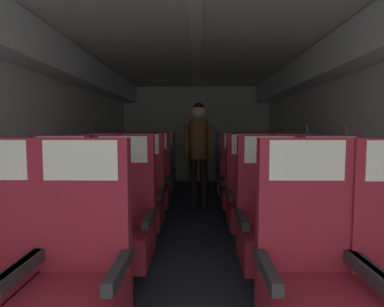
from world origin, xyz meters
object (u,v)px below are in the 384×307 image
object	(u,v)px
seat_a_right_window	(310,278)
seat_d_right_window	(239,185)
flight_attendant	(198,144)
seat_d_right_aisle	(276,185)
seat_e_right_aisle	(262,176)
seat_b_right_aisle	(333,226)
seat_c_left_window	(95,200)
seat_b_left_window	(57,224)
seat_e_left_aisle	(160,175)
seat_b_left_aisle	(121,225)
seat_b_right_window	(271,226)
seat_d_left_aisle	(152,185)
seat_e_right_window	(232,175)
seat_c_right_window	(251,200)
seat_e_left_window	(129,175)
seat_c_right_aisle	(297,200)
seat_c_left_aisle	(140,199)
seat_a_left_aisle	(77,277)

from	to	relation	value
seat_a_right_window	seat_d_right_window	bearing A→B (deg)	90.18
flight_attendant	seat_d_right_aisle	bearing A→B (deg)	-31.77
seat_e_right_aisle	seat_a_right_window	bearing A→B (deg)	-97.79
seat_b_right_aisle	flight_attendant	distance (m)	2.65
seat_c_left_window	seat_b_left_window	bearing A→B (deg)	-90.97
seat_d_right_window	seat_e_left_aisle	size ratio (longest dim) A/B	1.00
seat_a_right_window	seat_c_left_window	bearing A→B (deg)	134.19
seat_b_left_aisle	seat_c_left_window	xyz separation A→B (m)	(-0.47, 0.81, 0.00)
seat_b_right_window	seat_d_left_aisle	xyz separation A→B (m)	(-1.12, 1.66, 0.00)
seat_d_right_aisle	seat_d_right_window	world-z (taller)	same
seat_b_right_aisle	seat_e_right_window	size ratio (longest dim) A/B	1.00
seat_b_left_aisle	seat_d_left_aisle	size ratio (longest dim) A/B	1.00
seat_b_left_window	seat_c_right_window	size ratio (longest dim) A/B	1.00
seat_a_right_window	seat_d_left_aisle	bearing A→B (deg)	114.57
seat_b_left_aisle	seat_e_left_window	xyz separation A→B (m)	(-0.48, 2.46, 0.00)
seat_b_right_window	seat_c_right_aisle	size ratio (longest dim) A/B	1.00
seat_c_right_aisle	seat_d_right_window	size ratio (longest dim) A/B	1.00
seat_b_right_window	seat_d_right_aisle	bearing A→B (deg)	74.40
seat_b_left_window	seat_c_right_aisle	distance (m)	2.21
flight_attendant	seat_d_right_window	bearing A→B (deg)	-49.59
seat_d_right_aisle	seat_e_right_aisle	bearing A→B (deg)	90.78
seat_b_left_aisle	seat_d_right_aisle	xyz separation A→B (m)	(1.57, 1.64, 0.00)
seat_d_right_window	flight_attendant	bearing A→B (deg)	123.76
seat_e_left_window	seat_e_right_window	xyz separation A→B (m)	(1.57, 0.02, 0.00)
seat_c_left_aisle	seat_e_right_aisle	bearing A→B (deg)	46.14
seat_c_left_aisle	seat_c_right_window	distance (m)	1.12
seat_b_right_aisle	seat_a_left_aisle	bearing A→B (deg)	-152.32
seat_c_right_aisle	seat_e_right_window	xyz separation A→B (m)	(-0.47, 1.65, 0.00)
seat_d_left_aisle	seat_b_right_aisle	bearing A→B (deg)	-46.08
seat_b_right_aisle	seat_b_right_window	xyz separation A→B (m)	(-0.46, -0.02, 0.00)
seat_c_left_window	seat_b_right_window	bearing A→B (deg)	-27.68
seat_a_left_aisle	seat_b_left_aisle	world-z (taller)	same
seat_c_left_window	seat_b_right_aisle	bearing A→B (deg)	-21.63
seat_b_left_window	seat_e_left_window	xyz separation A→B (m)	(0.00, 2.46, 0.00)
seat_b_left_aisle	seat_c_right_aisle	distance (m)	1.77
seat_c_left_window	seat_d_right_aisle	world-z (taller)	same
seat_b_left_aisle	seat_d_right_aisle	size ratio (longest dim) A/B	1.00
seat_e_left_window	seat_c_left_aisle	bearing A→B (deg)	-74.09
seat_b_right_aisle	seat_d_left_aisle	distance (m)	2.28
seat_d_right_aisle	seat_e_right_window	world-z (taller)	same
seat_b_right_aisle	seat_e_left_window	distance (m)	3.20
seat_d_right_window	seat_b_left_window	bearing A→B (deg)	-133.87
seat_c_right_aisle	seat_e_left_aisle	xyz separation A→B (m)	(-1.58, 1.64, 0.00)
seat_d_left_aisle	seat_e_right_window	bearing A→B (deg)	36.97
seat_c_left_window	seat_a_left_aisle	bearing A→B (deg)	-74.47
seat_b_left_window	seat_b_right_aisle	distance (m)	2.05
seat_b_left_aisle	seat_e_right_window	distance (m)	2.71
seat_b_left_aisle	seat_c_right_window	size ratio (longest dim) A/B	1.00
seat_b_right_aisle	seat_c_left_aisle	size ratio (longest dim) A/B	1.00
seat_d_right_window	seat_e_left_aisle	bearing A→B (deg)	143.37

